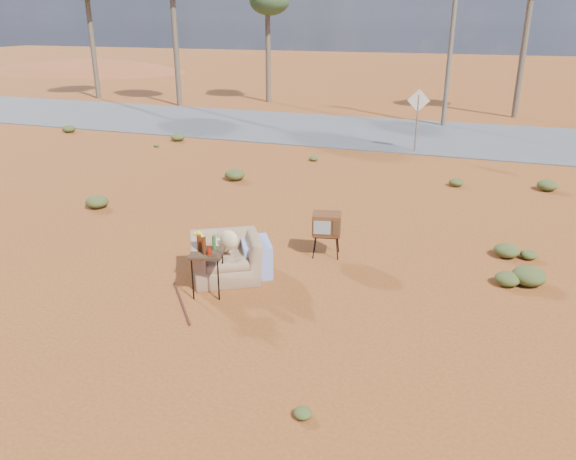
% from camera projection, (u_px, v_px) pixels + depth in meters
% --- Properties ---
extents(ground, '(140.00, 140.00, 0.00)m').
position_uv_depth(ground, '(236.00, 290.00, 9.90)').
color(ground, '#944A1D').
rests_on(ground, ground).
extents(highway, '(140.00, 7.00, 0.04)m').
position_uv_depth(highway, '(387.00, 133.00, 23.10)').
color(highway, '#565659').
rests_on(highway, ground).
extents(dirt_mound, '(26.00, 18.00, 2.00)m').
position_uv_depth(dirt_mound, '(85.00, 71.00, 49.21)').
color(dirt_mound, '#A04426').
rests_on(dirt_mound, ground).
extents(armchair, '(1.59, 1.52, 1.08)m').
position_uv_depth(armchair, '(231.00, 251.00, 10.24)').
color(armchair, '#8A674B').
rests_on(armchair, ground).
extents(tv_unit, '(0.64, 0.55, 0.89)m').
position_uv_depth(tv_unit, '(327.00, 225.00, 11.09)').
color(tv_unit, black).
rests_on(tv_unit, ground).
extents(side_table, '(0.68, 0.68, 1.10)m').
position_uv_depth(side_table, '(205.00, 250.00, 9.51)').
color(side_table, '#3A2415').
rests_on(side_table, ground).
extents(rusty_bar, '(0.99, 1.22, 0.04)m').
position_uv_depth(rusty_bar, '(182.00, 303.00, 9.41)').
color(rusty_bar, '#521F16').
rests_on(rusty_bar, ground).
extents(road_sign, '(0.78, 0.06, 2.19)m').
position_uv_depth(road_sign, '(418.00, 109.00, 19.46)').
color(road_sign, brown).
rests_on(road_sign, ground).
extents(utility_pole_center, '(1.40, 0.20, 8.00)m').
position_uv_depth(utility_pole_center, '(453.00, 26.00, 23.21)').
color(utility_pole_center, brown).
rests_on(utility_pole_center, ground).
extents(scrub_patch, '(17.49, 8.07, 0.33)m').
position_uv_depth(scrub_patch, '(279.00, 204.00, 13.99)').
color(scrub_patch, '#444F22').
rests_on(scrub_patch, ground).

